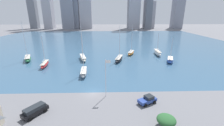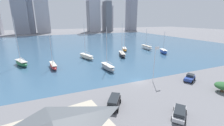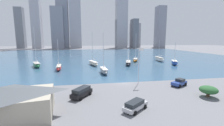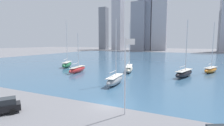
% 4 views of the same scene
% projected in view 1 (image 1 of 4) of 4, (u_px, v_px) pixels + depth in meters
% --- Properties ---
extents(ground_plane, '(500.00, 500.00, 0.00)m').
position_uv_depth(ground_plane, '(93.00, 93.00, 38.45)').
color(ground_plane, slate).
extents(harbor_water, '(180.00, 140.00, 0.00)m').
position_uv_depth(harbor_water, '(102.00, 42.00, 104.84)').
color(harbor_water, '#385B7A').
rests_on(harbor_water, ground_plane).
extents(flag_pole, '(1.24, 0.14, 9.41)m').
position_uv_depth(flag_pole, '(106.00, 77.00, 35.20)').
color(flag_pole, silver).
rests_on(flag_pole, ground_plane).
extents(yard_shrub, '(3.38, 3.38, 2.21)m').
position_uv_depth(yard_shrub, '(166.00, 120.00, 26.46)').
color(yard_shrub, '#4C3823').
rests_on(yard_shrub, ground_plane).
extents(distant_city_skyline, '(201.91, 24.63, 72.96)m').
position_uv_depth(distant_city_skyline, '(106.00, 4.00, 190.94)').
color(distant_city_skyline, slate).
rests_on(distant_city_skyline, ground_plane).
extents(sailboat_black, '(4.99, 10.12, 14.56)m').
position_uv_depth(sailboat_black, '(119.00, 59.00, 63.78)').
color(sailboat_black, black).
rests_on(sailboat_black, harbor_water).
extents(sailboat_red, '(2.74, 8.96, 11.45)m').
position_uv_depth(sailboat_red, '(45.00, 64.00, 57.03)').
color(sailboat_red, '#B72828').
rests_on(sailboat_red, harbor_water).
extents(sailboat_gray, '(2.74, 8.49, 13.62)m').
position_uv_depth(sailboat_gray, '(84.00, 72.00, 49.11)').
color(sailboat_gray, gray).
rests_on(sailboat_gray, harbor_water).
extents(sailboat_green, '(6.03, 9.39, 16.52)m').
position_uv_depth(sailboat_green, '(28.00, 58.00, 63.94)').
color(sailboat_green, '#236B3D').
rests_on(sailboat_green, harbor_water).
extents(sailboat_blue, '(5.09, 7.69, 10.07)m').
position_uv_depth(sailboat_blue, '(170.00, 60.00, 62.01)').
color(sailboat_blue, '#284CA8').
rests_on(sailboat_blue, harbor_water).
extents(sailboat_cream, '(4.94, 10.44, 14.48)m').
position_uv_depth(sailboat_cream, '(83.00, 58.00, 65.07)').
color(sailboat_cream, beige).
rests_on(sailboat_cream, harbor_water).
extents(sailboat_orange, '(5.07, 8.34, 14.50)m').
position_uv_depth(sailboat_orange, '(131.00, 53.00, 73.81)').
color(sailboat_orange, orange).
rests_on(sailboat_orange, harbor_water).
extents(sailboat_white, '(2.40, 10.15, 11.16)m').
position_uv_depth(sailboat_white, '(157.00, 53.00, 72.83)').
color(sailboat_white, white).
rests_on(sailboat_white, harbor_water).
extents(parked_pickup_blue, '(4.64, 3.64, 1.77)m').
position_uv_depth(parked_pickup_blue, '(148.00, 100.00, 33.71)').
color(parked_pickup_blue, '#284293').
rests_on(parked_pickup_blue, ground_plane).
extents(parked_suv_black, '(4.39, 5.18, 1.90)m').
position_uv_depth(parked_suv_black, '(35.00, 110.00, 29.77)').
color(parked_suv_black, black).
rests_on(parked_suv_black, ground_plane).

